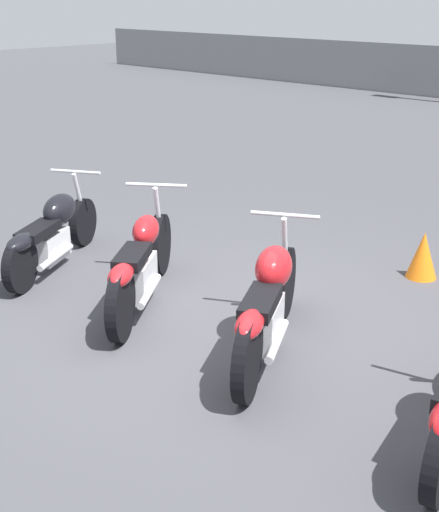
# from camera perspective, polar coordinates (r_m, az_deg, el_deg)

# --- Properties ---
(ground_plane) EXTENTS (60.00, 60.00, 0.00)m
(ground_plane) POSITION_cam_1_polar(r_m,az_deg,el_deg) (6.49, -0.33, -5.51)
(ground_plane) COLOR #424247
(motorcycle_slot_0) EXTENTS (1.13, 1.82, 0.93)m
(motorcycle_slot_0) POSITION_cam_1_polar(r_m,az_deg,el_deg) (7.87, -13.25, 1.88)
(motorcycle_slot_0) COLOR black
(motorcycle_slot_0) RESTS_ON ground_plane
(motorcycle_slot_1) EXTENTS (1.38, 1.86, 1.01)m
(motorcycle_slot_1) POSITION_cam_1_polar(r_m,az_deg,el_deg) (6.76, -6.31, -0.66)
(motorcycle_slot_1) COLOR black
(motorcycle_slot_1) RESTS_ON ground_plane
(motorcycle_slot_2) EXTENTS (1.16, 1.96, 1.02)m
(motorcycle_slot_2) POSITION_cam_1_polar(r_m,az_deg,el_deg) (5.82, 3.91, -3.83)
(motorcycle_slot_2) COLOR black
(motorcycle_slot_2) RESTS_ON ground_plane
(traffic_cone_near) EXTENTS (0.32, 0.32, 0.50)m
(traffic_cone_near) POSITION_cam_1_polar(r_m,az_deg,el_deg) (7.74, 15.96, 0.07)
(traffic_cone_near) COLOR orange
(traffic_cone_near) RESTS_ON ground_plane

